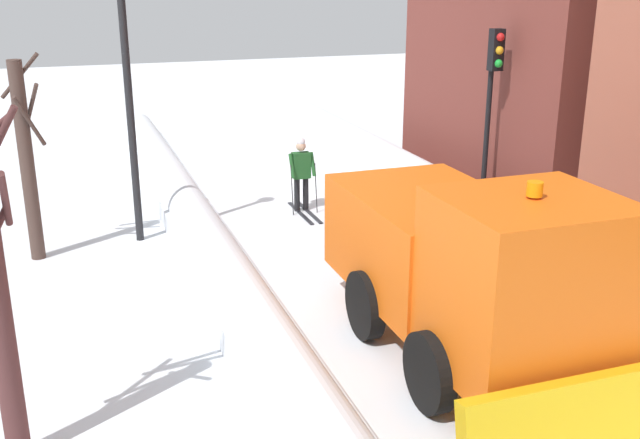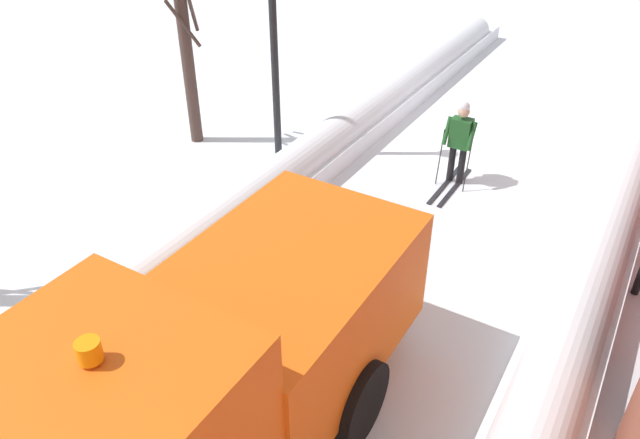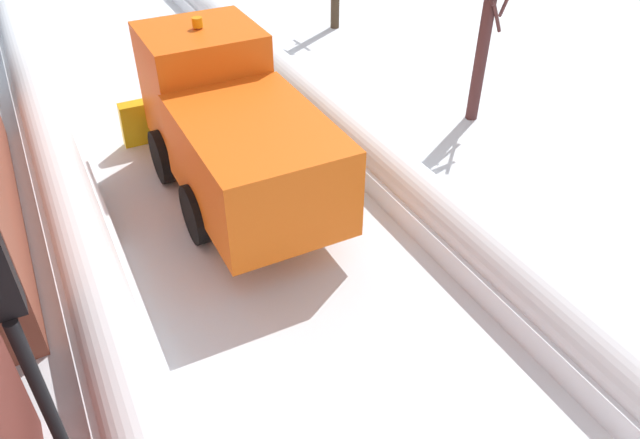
# 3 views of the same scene
# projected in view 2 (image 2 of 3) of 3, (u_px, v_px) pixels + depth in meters

# --- Properties ---
(snowbank_right) EXTENTS (1.10, 36.00, 0.90)m
(snowbank_right) POSITION_uv_depth(u_px,v_px,m) (72.00, 341.00, 8.44)
(snowbank_right) COLOR white
(snowbank_right) RESTS_ON ground
(plow_truck) EXTENTS (3.20, 5.98, 3.12)m
(plow_truck) POSITION_uv_depth(u_px,v_px,m) (220.00, 373.00, 6.50)
(plow_truck) COLOR orange
(plow_truck) RESTS_ON ground
(skier) EXTENTS (0.62, 1.80, 1.81)m
(skier) POSITION_uv_depth(u_px,v_px,m) (460.00, 139.00, 12.34)
(skier) COLOR black
(skier) RESTS_ON ground
(bare_tree_near) EXTENTS (0.80, 0.84, 4.08)m
(bare_tree_near) POSITION_uv_depth(u_px,v_px,m) (187.00, 56.00, 13.43)
(bare_tree_near) COLOR #45332C
(bare_tree_near) RESTS_ON ground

